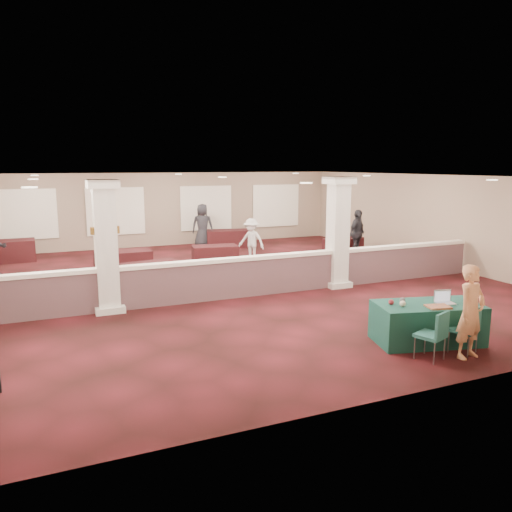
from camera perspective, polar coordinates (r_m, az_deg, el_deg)
name	(u,v)px	position (r m, az deg, el deg)	size (l,w,h in m)	color
ground	(224,285)	(15.00, -3.72, -3.28)	(16.00, 16.00, 0.00)	#421015
wall_back	(162,210)	(22.37, -10.65, 5.24)	(16.00, 0.04, 3.20)	gray
wall_front	(402,297)	(7.76, 16.32, -4.52)	(16.00, 0.04, 3.20)	gray
wall_right	(435,220)	(18.91, 19.78, 3.89)	(0.04, 16.00, 3.20)	gray
ceiling	(222,177)	(14.58, -3.87, 9.03)	(16.00, 16.00, 0.02)	white
partition_wall	(242,276)	(13.50, -1.63, -2.33)	(15.60, 0.28, 1.10)	brown
column_left	(106,245)	(12.47, -16.78, 1.17)	(0.72, 0.72, 3.20)	beige
column_right	(338,231)	(14.67, 9.33, 2.80)	(0.72, 0.72, 3.20)	beige
sconce_left	(93,231)	(12.40, -18.15, 2.74)	(0.12, 0.12, 0.18)	brown
sconce_right	(117,230)	(12.46, -15.59, 2.91)	(0.12, 0.12, 0.18)	brown
near_table	(427,323)	(10.71, 18.98, -7.25)	(2.08, 1.04, 0.80)	#0F392F
conf_chair_main	(468,326)	(10.31, 23.10, -7.37)	(0.60, 0.60, 0.92)	#1F5B4D
conf_chair_side	(435,332)	(9.73, 19.79, -8.13)	(0.60, 0.60, 0.93)	#1F5B4D
woman	(471,312)	(10.03, 23.34, -5.88)	(0.63, 0.42, 1.76)	tan
far_table_front_left	(123,262)	(17.09, -14.93, -0.66)	(1.82, 0.91, 0.74)	black
far_table_front_center	(151,274)	(15.16, -11.89, -2.01)	(1.69, 0.84, 0.69)	black
far_table_front_right	(343,246)	(20.28, 9.92, 1.13)	(1.62, 0.81, 0.66)	black
far_table_back_left	(6,251)	(20.54, -26.63, 0.49)	(1.97, 0.98, 0.80)	black
far_table_back_center	(215,255)	(18.15, -4.71, 0.17)	(1.62, 0.81, 0.66)	black
far_table_back_right	(228,239)	(21.77, -3.24, 2.01)	(1.83, 0.92, 0.74)	black
attendee_b	(251,240)	(18.36, -0.53, 1.81)	(1.02, 0.47, 1.60)	beige
attendee_c	(357,234)	(19.54, 11.48, 2.50)	(1.09, 0.52, 1.85)	black
attendee_d	(203,226)	(21.67, -6.13, 3.46)	(0.93, 0.51, 1.89)	black
laptop_base	(445,303)	(10.71, 20.80, -5.08)	(0.36, 0.25, 0.02)	silver
laptop_screen	(442,295)	(10.78, 20.52, -4.24)	(0.36, 0.01, 0.24)	silver
screen_glow	(442,296)	(10.78, 20.53, -4.34)	(0.33, 0.00, 0.21)	silver
knitting	(438,307)	(10.39, 20.09, -5.46)	(0.44, 0.33, 0.03)	#C85820
yarn_cream	(403,304)	(10.22, 16.42, -5.25)	(0.12, 0.12, 0.12)	beige
yarn_red	(391,302)	(10.29, 15.20, -5.10)	(0.11, 0.11, 0.11)	maroon
yarn_grey	(402,300)	(10.48, 16.40, -4.88)	(0.11, 0.11, 0.11)	#4A4A4F
scissors	(470,306)	(10.70, 23.26, -5.28)	(0.13, 0.03, 0.01)	red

